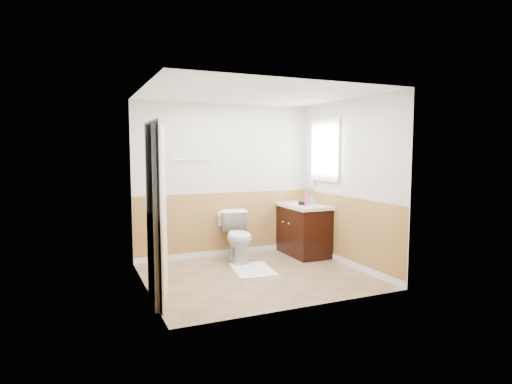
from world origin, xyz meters
name	(u,v)px	position (x,y,z in m)	size (l,w,h in m)	color
floor	(257,276)	(0.00, 0.00, 0.00)	(3.00, 3.00, 0.00)	#8C7051
ceiling	(257,94)	(0.00, 0.00, 2.50)	(3.00, 3.00, 0.00)	white
wall_back	(225,181)	(0.00, 1.30, 1.25)	(3.00, 3.00, 0.00)	silver
wall_front	(304,196)	(0.00, -1.30, 1.25)	(3.00, 3.00, 0.00)	silver
wall_left	(145,191)	(-1.50, 0.00, 1.25)	(3.00, 3.00, 0.00)	silver
wall_right	(348,183)	(1.50, 0.00, 1.25)	(3.00, 3.00, 0.00)	silver
wainscot_back	(226,225)	(0.00, 1.29, 0.50)	(3.00, 3.00, 0.00)	#AF7F46
wainscot_front	(303,263)	(0.00, -1.29, 0.50)	(3.00, 3.00, 0.00)	#AF7F46
wainscot_left	(147,251)	(-1.49, 0.00, 0.50)	(2.60, 2.60, 0.00)	#AF7F46
wainscot_right	(346,232)	(1.49, 0.00, 0.50)	(2.60, 2.60, 0.00)	#AF7F46
toilet	(238,237)	(0.05, 0.85, 0.39)	(0.44, 0.77, 0.78)	white
bath_mat	(253,270)	(0.05, 0.27, 0.01)	(0.55, 0.80, 0.02)	white
vanity_cabinet	(302,230)	(1.21, 0.88, 0.40)	(0.55, 1.10, 0.80)	black
vanity_knob_left	(289,224)	(0.91, 0.78, 0.55)	(0.03, 0.03, 0.03)	#B7B7BE
vanity_knob_right	(283,222)	(0.91, 0.98, 0.55)	(0.03, 0.03, 0.03)	silver
countertop	(301,205)	(1.20, 0.88, 0.83)	(0.60, 1.15, 0.05)	silver
sink_basin	(297,202)	(1.21, 1.03, 0.86)	(0.36, 0.36, 0.02)	white
faucet	(307,198)	(1.39, 1.03, 0.92)	(0.02, 0.02, 0.14)	silver
lotion_bottle	(306,200)	(1.11, 0.57, 0.96)	(0.05, 0.05, 0.22)	#EC3D93
soap_dispenser	(312,199)	(1.33, 0.76, 0.94)	(0.08, 0.09, 0.19)	#939BA5
hair_dryer_body	(303,203)	(1.16, 0.76, 0.89)	(0.07, 0.07, 0.14)	black
hair_dryer_handle	(301,204)	(1.13, 0.78, 0.86)	(0.03, 0.03, 0.07)	black
mirror_panel	(309,162)	(1.48, 1.10, 1.55)	(0.02, 0.35, 0.90)	silver
window_frame	(325,150)	(1.47, 0.59, 1.75)	(0.04, 0.80, 1.00)	white
window_glass	(326,150)	(1.49, 0.59, 1.75)	(0.01, 0.70, 0.90)	white
door	(160,214)	(-1.40, -0.45, 1.02)	(0.05, 0.80, 2.04)	white
door_frame	(154,213)	(-1.48, -0.45, 1.03)	(0.02, 0.92, 2.10)	white
door_knob	(160,216)	(-1.34, -0.12, 0.95)	(0.06, 0.06, 0.06)	silver
towel_bar	(193,160)	(-0.55, 1.25, 1.60)	(0.02, 0.02, 0.62)	silver
tp_holder_bar	(221,214)	(-0.10, 1.23, 0.70)	(0.02, 0.02, 0.14)	silver
tp_roll	(221,214)	(-0.10, 1.23, 0.70)	(0.11, 0.11, 0.10)	white
tp_sheet	(221,221)	(-0.10, 1.23, 0.59)	(0.10, 0.01, 0.16)	white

